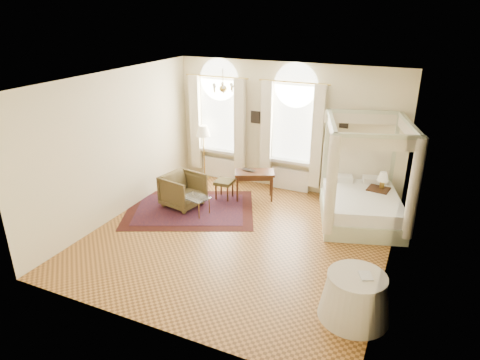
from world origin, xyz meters
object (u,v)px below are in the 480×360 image
object	(u,v)px
nightstand	(377,202)
floor_lamp	(203,134)
writing_desk	(255,176)
coffee_table	(196,199)
stool	(224,183)
side_table	(355,296)
canopy_bed	(362,200)
armchair	(183,190)

from	to	relation	value
nightstand	floor_lamp	distance (m)	4.89
writing_desk	coffee_table	xyz separation A→B (m)	(-0.93, -1.33, -0.25)
stool	writing_desk	bearing A→B (deg)	23.37
coffee_table	side_table	size ratio (longest dim) A/B	0.63
canopy_bed	floor_lamp	xyz separation A→B (m)	(-4.49, 0.86, 0.77)
canopy_bed	coffee_table	bearing A→B (deg)	-161.72
stool	floor_lamp	xyz separation A→B (m)	(-1.13, 1.02, 0.89)
writing_desk	armchair	xyz separation A→B (m)	(-1.42, -1.10, -0.22)
canopy_bed	writing_desk	xyz separation A→B (m)	(-2.66, 0.14, 0.09)
stool	side_table	size ratio (longest dim) A/B	0.44
coffee_table	nightstand	bearing A→B (deg)	23.41
floor_lamp	canopy_bed	bearing A→B (deg)	-10.88
armchair	coffee_table	distance (m)	0.54
stool	canopy_bed	bearing A→B (deg)	2.70
coffee_table	floor_lamp	xyz separation A→B (m)	(-0.90, 2.05, 0.92)
canopy_bed	side_table	xyz separation A→B (m)	(0.48, -3.31, -0.16)
canopy_bed	floor_lamp	distance (m)	4.64
nightstand	canopy_bed	bearing A→B (deg)	-120.09
coffee_table	floor_lamp	distance (m)	2.42
writing_desk	side_table	distance (m)	4.67
floor_lamp	side_table	size ratio (longest dim) A/B	1.36
side_table	canopy_bed	bearing A→B (deg)	98.26
writing_desk	armchair	size ratio (longest dim) A/B	1.23
coffee_table	side_table	world-z (taller)	side_table
side_table	writing_desk	bearing A→B (deg)	132.28
nightstand	armchair	size ratio (longest dim) A/B	0.75
canopy_bed	writing_desk	size ratio (longest dim) A/B	2.33
floor_lamp	side_table	xyz separation A→B (m)	(4.97, -4.17, -0.93)
writing_desk	stool	world-z (taller)	writing_desk
floor_lamp	side_table	world-z (taller)	floor_lamp
writing_desk	floor_lamp	xyz separation A→B (m)	(-1.83, 0.72, 0.68)
canopy_bed	writing_desk	distance (m)	2.66
nightstand	side_table	bearing A→B (deg)	-87.06
stool	nightstand	bearing A→B (deg)	10.13
writing_desk	armchair	distance (m)	1.81
armchair	stool	bearing A→B (deg)	-31.39
nightstand	side_table	distance (m)	3.81
side_table	stool	bearing A→B (deg)	140.61
canopy_bed	coffee_table	size ratio (longest dim) A/B	3.65
armchair	floor_lamp	xyz separation A→B (m)	(-0.41, 1.82, 0.90)
armchair	nightstand	bearing A→B (deg)	-60.88
armchair	floor_lamp	distance (m)	2.07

